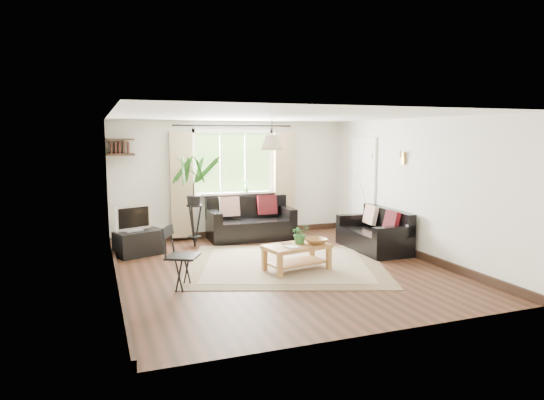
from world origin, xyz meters
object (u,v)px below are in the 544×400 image
object	(u,v)px
coffee_table	(297,258)
folding_chair	(183,257)
sofa_right	(373,231)
tv_stand	(139,243)
palm_stand	(194,201)
sofa_back	(251,220)

from	to	relation	value
coffee_table	folding_chair	xyz separation A→B (m)	(-1.82, -0.26, 0.23)
sofa_right	folding_chair	bearing A→B (deg)	-72.97
sofa_right	tv_stand	world-z (taller)	sofa_right
coffee_table	tv_stand	size ratio (longest dim) A/B	1.24
sofa_right	coffee_table	world-z (taller)	sofa_right
palm_stand	tv_stand	bearing A→B (deg)	-163.25
coffee_table	palm_stand	size ratio (longest dim) A/B	0.58
tv_stand	coffee_table	bearing A→B (deg)	-61.32
coffee_table	tv_stand	world-z (taller)	tv_stand
sofa_right	coffee_table	bearing A→B (deg)	-65.94
folding_chair	sofa_right	bearing A→B (deg)	-47.32
sofa_back	palm_stand	xyz separation A→B (m)	(-1.21, -0.27, 0.46)
sofa_right	tv_stand	distance (m)	4.24
palm_stand	folding_chair	size ratio (longest dim) A/B	2.00
sofa_back	tv_stand	bearing A→B (deg)	-163.70
tv_stand	folding_chair	bearing A→B (deg)	-100.54
coffee_table	folding_chair	bearing A→B (deg)	-172.03
sofa_back	coffee_table	world-z (taller)	sofa_back
coffee_table	sofa_right	bearing A→B (deg)	22.71
sofa_back	folding_chair	size ratio (longest dim) A/B	1.98
sofa_back	folding_chair	bearing A→B (deg)	-122.67
sofa_right	palm_stand	xyz separation A→B (m)	(-3.04, 1.41, 0.51)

